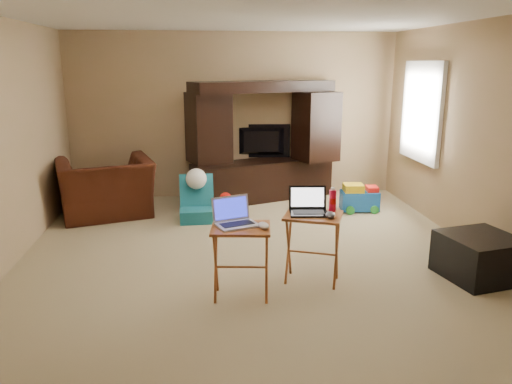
{
  "coord_description": "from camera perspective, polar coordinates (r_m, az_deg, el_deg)",
  "views": [
    {
      "loc": [
        -0.54,
        -4.96,
        2.05
      ],
      "look_at": [
        0.0,
        -0.2,
        0.8
      ],
      "focal_mm": 35.0,
      "sensor_mm": 36.0,
      "label": 1
    }
  ],
  "objects": [
    {
      "name": "floor",
      "position": [
        5.4,
        -0.24,
        -7.71
      ],
      "size": [
        5.5,
        5.5,
        0.0
      ],
      "primitive_type": "plane",
      "color": "tan",
      "rests_on": "ground"
    },
    {
      "name": "ceiling",
      "position": [
        5.01,
        -0.27,
        19.76
      ],
      "size": [
        5.5,
        5.5,
        0.0
      ],
      "primitive_type": "plane",
      "rotation": [
        3.14,
        0.0,
        0.0
      ],
      "color": "silver",
      "rests_on": "ground"
    },
    {
      "name": "wall_back",
      "position": [
        7.77,
        -2.49,
        8.69
      ],
      "size": [
        5.0,
        0.0,
        5.0
      ],
      "primitive_type": "plane",
      "rotation": [
        1.57,
        0.0,
        0.0
      ],
      "color": "tan",
      "rests_on": "ground"
    },
    {
      "name": "wall_front",
      "position": [
        2.42,
        6.88,
        -4.84
      ],
      "size": [
        5.0,
        0.0,
        5.0
      ],
      "primitive_type": "plane",
      "rotation": [
        -1.57,
        0.0,
        0.0
      ],
      "color": "tan",
      "rests_on": "ground"
    },
    {
      "name": "wall_right",
      "position": [
        5.88,
        24.88,
        5.44
      ],
      "size": [
        0.0,
        5.5,
        5.5
      ],
      "primitive_type": "plane",
      "rotation": [
        1.57,
        0.0,
        -1.57
      ],
      "color": "tan",
      "rests_on": "ground"
    },
    {
      "name": "window_pane",
      "position": [
        7.21,
        18.54,
        8.69
      ],
      "size": [
        0.0,
        1.2,
        1.2
      ],
      "primitive_type": "plane",
      "rotation": [
        1.57,
        0.0,
        -1.57
      ],
      "color": "white",
      "rests_on": "ground"
    },
    {
      "name": "window_frame",
      "position": [
        7.2,
        18.39,
        8.7
      ],
      "size": [
        0.06,
        1.14,
        1.34
      ],
      "primitive_type": "cube",
      "color": "white",
      "rests_on": "ground"
    },
    {
      "name": "entertainment_center",
      "position": [
        7.56,
        0.8,
        5.8
      ],
      "size": [
        2.24,
        1.26,
        1.79
      ],
      "primitive_type": "cube",
      "rotation": [
        0.0,
        0.0,
        0.35
      ],
      "color": "black",
      "rests_on": "floor"
    },
    {
      "name": "television",
      "position": [
        7.78,
        0.6,
        5.78
      ],
      "size": [
        0.91,
        0.21,
        0.52
      ],
      "primitive_type": "imported",
      "rotation": [
        0.0,
        0.0,
        3.04
      ],
      "color": "black",
      "rests_on": "entertainment_center"
    },
    {
      "name": "recliner",
      "position": [
        7.09,
        -16.8,
        0.47
      ],
      "size": [
        1.46,
        1.36,
        0.79
      ],
      "primitive_type": "imported",
      "rotation": [
        0.0,
        0.0,
        3.43
      ],
      "color": "#42160E",
      "rests_on": "floor"
    },
    {
      "name": "child_rocker",
      "position": [
        6.65,
        -6.79,
        -0.75
      ],
      "size": [
        0.46,
        0.53,
        0.6
      ],
      "primitive_type": null,
      "rotation": [
        0.0,
        0.0,
        0.02
      ],
      "color": "#16687D",
      "rests_on": "floor"
    },
    {
      "name": "plush_toy",
      "position": [
        6.77,
        -3.48,
        -1.48
      ],
      "size": [
        0.32,
        0.27,
        0.35
      ],
      "primitive_type": null,
      "color": "red",
      "rests_on": "floor"
    },
    {
      "name": "push_toy",
      "position": [
        7.2,
        11.75,
        -0.58
      ],
      "size": [
        0.57,
        0.43,
        0.4
      ],
      "primitive_type": null,
      "rotation": [
        0.0,
        0.0,
        -0.09
      ],
      "color": "blue",
      "rests_on": "floor"
    },
    {
      "name": "ottoman",
      "position": [
        5.36,
        24.18,
        -6.77
      ],
      "size": [
        0.78,
        0.78,
        0.42
      ],
      "primitive_type": "cube",
      "rotation": [
        0.0,
        0.0,
        0.2
      ],
      "color": "black",
      "rests_on": "floor"
    },
    {
      "name": "tray_table_left",
      "position": [
        4.46,
        -1.71,
        -8.05
      ],
      "size": [
        0.56,
        0.47,
        0.66
      ],
      "primitive_type": "cube",
      "rotation": [
        0.0,
        0.0,
        -0.13
      ],
      "color": "#9D5326",
      "rests_on": "floor"
    },
    {
      "name": "tray_table_right",
      "position": [
        4.79,
        6.46,
        -6.42
      ],
      "size": [
        0.64,
        0.58,
        0.68
      ],
      "primitive_type": "cube",
      "rotation": [
        0.0,
        0.0,
        -0.38
      ],
      "color": "#A55928",
      "rests_on": "floor"
    },
    {
      "name": "laptop_left",
      "position": [
        4.33,
        -2.19,
        -2.38
      ],
      "size": [
        0.42,
        0.38,
        0.24
      ],
      "primitive_type": "cube",
      "rotation": [
        0.0,
        0.0,
        0.34
      ],
      "color": "#B2B2B7",
      "rests_on": "tray_table_left"
    },
    {
      "name": "laptop_right",
      "position": [
        4.66,
        6.08,
        -1.1
      ],
      "size": [
        0.38,
        0.33,
        0.24
      ],
      "primitive_type": "cube",
      "rotation": [
        0.0,
        0.0,
        -0.11
      ],
      "color": "black",
      "rests_on": "tray_table_right"
    },
    {
      "name": "mouse_left",
      "position": [
        4.29,
        0.87,
        -3.86
      ],
      "size": [
        0.12,
        0.15,
        0.06
      ],
      "primitive_type": "ellipsoid",
      "rotation": [
        0.0,
        0.0,
        0.28
      ],
      "color": "silver",
      "rests_on": "tray_table_left"
    },
    {
      "name": "mouse_right",
      "position": [
        4.59,
        8.5,
        -2.6
      ],
      "size": [
        0.12,
        0.15,
        0.06
      ],
      "primitive_type": "ellipsoid",
      "rotation": [
        0.0,
        0.0,
        -0.24
      ],
      "color": "#3E3D42",
      "rests_on": "tray_table_right"
    },
    {
      "name": "water_bottle",
      "position": [
        4.78,
        8.73,
        -1.0
      ],
      "size": [
        0.07,
        0.07,
        0.21
      ],
      "primitive_type": "cylinder",
      "color": "red",
      "rests_on": "tray_table_right"
    }
  ]
}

